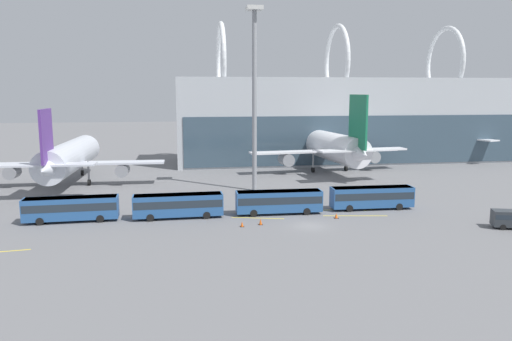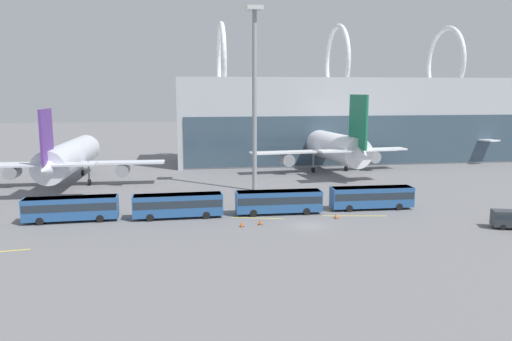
{
  "view_description": "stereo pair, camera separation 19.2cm",
  "coord_description": "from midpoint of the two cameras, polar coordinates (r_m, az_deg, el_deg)",
  "views": [
    {
      "loc": [
        -15.89,
        -59.78,
        17.05
      ],
      "look_at": [
        -3.83,
        20.32,
        4.0
      ],
      "focal_mm": 35.0,
      "sensor_mm": 36.0,
      "label": 1
    },
    {
      "loc": [
        -15.7,
        -59.81,
        17.05
      ],
      "look_at": [
        -3.83,
        20.32,
        4.0
      ],
      "focal_mm": 35.0,
      "sensor_mm": 36.0,
      "label": 2
    }
  ],
  "objects": [
    {
      "name": "ground_plane",
      "position": [
        64.15,
        6.17,
        -6.32
      ],
      "size": [
        440.0,
        440.0,
        0.0
      ],
      "primitive_type": "plane",
      "color": "slate"
    },
    {
      "name": "terminal_building",
      "position": [
        133.42,
        20.53,
        5.71
      ],
      "size": [
        130.7,
        19.27,
        32.5
      ],
      "color": "#B2B7BC",
      "rests_on": "ground_plane"
    },
    {
      "name": "airliner_at_gate_near",
      "position": [
        96.53,
        -20.53,
        1.42
      ],
      "size": [
        34.26,
        34.35,
        14.24
      ],
      "rotation": [
        0.0,
        0.0,
        1.54
      ],
      "color": "silver",
      "rests_on": "ground_plane"
    },
    {
      "name": "airliner_at_gate_far",
      "position": [
        107.03,
        8.31,
        2.85
      ],
      "size": [
        34.66,
        36.66,
        16.29
      ],
      "rotation": [
        0.0,
        0.0,
        1.68
      ],
      "color": "white",
      "rests_on": "ground_plane"
    },
    {
      "name": "airliner_parked_remote",
      "position": [
        140.28,
        26.78,
        3.31
      ],
      "size": [
        32.79,
        30.57,
        15.21
      ],
      "rotation": [
        0.0,
        0.0,
        0.34
      ],
      "color": "white",
      "rests_on": "ground_plane"
    },
    {
      "name": "shuttle_bus_0",
      "position": [
        69.79,
        -20.3,
        -3.96
      ],
      "size": [
        12.05,
        3.11,
        3.25
      ],
      "rotation": [
        0.0,
        0.0,
        0.04
      ],
      "color": "#285693",
      "rests_on": "ground_plane"
    },
    {
      "name": "shuttle_bus_1",
      "position": [
        68.05,
        -8.82,
        -3.81
      ],
      "size": [
        12.01,
        2.93,
        3.25
      ],
      "rotation": [
        0.0,
        0.0,
        0.03
      ],
      "color": "#285693",
      "rests_on": "ground_plane"
    },
    {
      "name": "shuttle_bus_2",
      "position": [
        69.52,
        2.69,
        -3.44
      ],
      "size": [
        11.99,
        2.83,
        3.25
      ],
      "rotation": [
        0.0,
        0.0,
        -0.02
      ],
      "color": "#285693",
      "rests_on": "ground_plane"
    },
    {
      "name": "shuttle_bus_3",
      "position": [
        74.13,
        13.16,
        -2.88
      ],
      "size": [
        11.99,
        2.83,
        3.25
      ],
      "rotation": [
        0.0,
        0.0,
        -0.02
      ],
      "color": "#285693",
      "rests_on": "ground_plane"
    },
    {
      "name": "floodlight_mast",
      "position": [
        84.3,
        -0.11,
        9.9
      ],
      "size": [
        2.65,
        2.65,
        30.59
      ],
      "color": "gray",
      "rests_on": "ground_plane"
    },
    {
      "name": "lane_stripe_0",
      "position": [
        70.14,
        11.34,
        -5.1
      ],
      "size": [
        8.77,
        1.57,
        0.01
      ],
      "primitive_type": "cube",
      "rotation": [
        0.0,
        0.0,
        -0.15
      ],
      "color": "yellow",
      "rests_on": "ground_plane"
    },
    {
      "name": "lane_stripe_1",
      "position": [
        67.61,
        0.24,
        -5.45
      ],
      "size": [
        6.99,
        2.14,
        0.01
      ],
      "primitive_type": "cube",
      "rotation": [
        0.0,
        0.0,
        -0.27
      ],
      "color": "yellow",
      "rests_on": "ground_plane"
    },
    {
      "name": "lane_stripe_2",
      "position": [
        71.74,
        4.91,
        -4.63
      ],
      "size": [
        10.58,
        0.38,
        0.01
      ],
      "primitive_type": "cube",
      "rotation": [
        0.0,
        0.0,
        -0.01
      ],
      "color": "yellow",
      "rests_on": "ground_plane"
    },
    {
      "name": "lane_stripe_3",
      "position": [
        75.44,
        14.24,
        -4.2
      ],
      "size": [
        6.48,
        2.41,
        0.01
      ],
      "primitive_type": "cube",
      "rotation": [
        0.0,
        0.0,
        0.33
      ],
      "color": "yellow",
      "rests_on": "ground_plane"
    },
    {
      "name": "lane_stripe_4",
      "position": [
        73.59,
        -20.42,
        -4.83
      ],
      "size": [
        7.19,
        1.18,
        0.01
      ],
      "primitive_type": "cube",
      "rotation": [
        0.0,
        0.0,
        0.13
      ],
      "color": "yellow",
      "rests_on": "ground_plane"
    },
    {
      "name": "traffic_cone_0",
      "position": [
        63.38,
        -1.56,
        -6.15
      ],
      "size": [
        0.53,
        0.53,
        0.67
      ],
      "color": "black",
      "rests_on": "ground_plane"
    },
    {
      "name": "traffic_cone_1",
      "position": [
        64.27,
        0.57,
        -5.88
      ],
      "size": [
        0.54,
        0.54,
        0.79
      ],
      "color": "black",
      "rests_on": "ground_plane"
    },
    {
      "name": "traffic_cone_2",
      "position": [
        68.29,
        9.21,
        -5.14
      ],
      "size": [
        0.59,
        0.59,
        0.68
      ],
      "color": "black",
      "rests_on": "ground_plane"
    }
  ]
}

